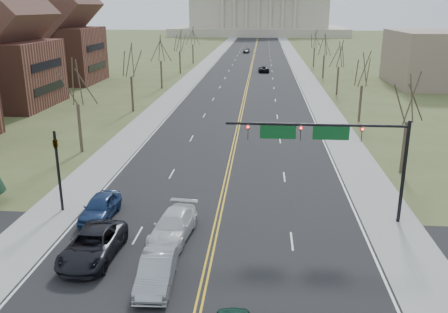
% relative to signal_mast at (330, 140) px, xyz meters
% --- Properties ---
extents(road, '(20.00, 380.00, 0.01)m').
position_rel_signal_mast_xyz_m(road, '(-7.45, 96.50, -5.76)').
color(road, black).
rests_on(road, ground).
extents(cross_road, '(120.00, 14.00, 0.01)m').
position_rel_signal_mast_xyz_m(cross_road, '(-7.45, -7.50, -5.76)').
color(cross_road, black).
rests_on(cross_road, ground).
extents(sidewalk_left, '(4.00, 380.00, 0.03)m').
position_rel_signal_mast_xyz_m(sidewalk_left, '(-19.45, 96.50, -5.75)').
color(sidewalk_left, gray).
rests_on(sidewalk_left, ground).
extents(sidewalk_right, '(4.00, 380.00, 0.03)m').
position_rel_signal_mast_xyz_m(sidewalk_right, '(4.55, 96.50, -5.75)').
color(sidewalk_right, gray).
rests_on(sidewalk_right, ground).
extents(center_line, '(0.42, 380.00, 0.01)m').
position_rel_signal_mast_xyz_m(center_line, '(-7.45, 96.50, -5.75)').
color(center_line, gold).
rests_on(center_line, road).
extents(edge_line_left, '(0.15, 380.00, 0.01)m').
position_rel_signal_mast_xyz_m(edge_line_left, '(-17.25, 96.50, -5.75)').
color(edge_line_left, silver).
rests_on(edge_line_left, road).
extents(edge_line_right, '(0.15, 380.00, 0.01)m').
position_rel_signal_mast_xyz_m(edge_line_right, '(2.35, 96.50, -5.75)').
color(edge_line_right, silver).
rests_on(edge_line_right, road).
extents(capitol, '(90.00, 60.00, 50.00)m').
position_rel_signal_mast_xyz_m(capitol, '(-7.45, 236.41, 8.44)').
color(capitol, '#AFA192').
rests_on(capitol, ground).
extents(signal_mast, '(12.12, 0.44, 7.20)m').
position_rel_signal_mast_xyz_m(signal_mast, '(0.00, 0.00, 0.00)').
color(signal_mast, black).
rests_on(signal_mast, ground).
extents(signal_left, '(0.32, 0.36, 6.00)m').
position_rel_signal_mast_xyz_m(signal_left, '(-18.95, 0.00, -2.05)').
color(signal_left, black).
rests_on(signal_left, ground).
extents(tree_r_0, '(3.74, 3.74, 8.50)m').
position_rel_signal_mast_xyz_m(tree_r_0, '(8.05, 10.50, 0.79)').
color(tree_r_0, '#3D3224').
rests_on(tree_r_0, ground).
extents(tree_l_0, '(3.96, 3.96, 9.00)m').
position_rel_signal_mast_xyz_m(tree_l_0, '(-22.95, 14.50, 1.18)').
color(tree_l_0, '#3D3224').
rests_on(tree_l_0, ground).
extents(tree_r_1, '(3.74, 3.74, 8.50)m').
position_rel_signal_mast_xyz_m(tree_r_1, '(8.05, 30.50, 0.79)').
color(tree_r_1, '#3D3224').
rests_on(tree_r_1, ground).
extents(tree_l_1, '(3.96, 3.96, 9.00)m').
position_rel_signal_mast_xyz_m(tree_l_1, '(-22.95, 34.50, 1.18)').
color(tree_l_1, '#3D3224').
rests_on(tree_l_1, ground).
extents(tree_r_2, '(3.74, 3.74, 8.50)m').
position_rel_signal_mast_xyz_m(tree_r_2, '(8.05, 50.50, 0.79)').
color(tree_r_2, '#3D3224').
rests_on(tree_r_2, ground).
extents(tree_l_2, '(3.96, 3.96, 9.00)m').
position_rel_signal_mast_xyz_m(tree_l_2, '(-22.95, 54.50, 1.18)').
color(tree_l_2, '#3D3224').
rests_on(tree_l_2, ground).
extents(tree_r_3, '(3.74, 3.74, 8.50)m').
position_rel_signal_mast_xyz_m(tree_r_3, '(8.05, 70.50, 0.79)').
color(tree_r_3, '#3D3224').
rests_on(tree_r_3, ground).
extents(tree_l_3, '(3.96, 3.96, 9.00)m').
position_rel_signal_mast_xyz_m(tree_l_3, '(-22.95, 74.50, 1.18)').
color(tree_l_3, '#3D3224').
rests_on(tree_l_3, ground).
extents(tree_r_4, '(3.74, 3.74, 8.50)m').
position_rel_signal_mast_xyz_m(tree_r_4, '(8.05, 90.50, 0.79)').
color(tree_r_4, '#3D3224').
rests_on(tree_r_4, ground).
extents(tree_l_4, '(3.96, 3.96, 9.00)m').
position_rel_signal_mast_xyz_m(tree_l_4, '(-22.95, 94.50, 1.18)').
color(tree_l_4, '#3D3224').
rests_on(tree_l_4, ground).
extents(bldg_left_far, '(17.10, 14.28, 23.25)m').
position_rel_signal_mast_xyz_m(bldg_left_far, '(-45.44, 60.50, 3.78)').
color(bldg_left_far, brown).
rests_on(bldg_left_far, ground).
extents(car_sb_inner_lead, '(1.96, 5.01, 1.62)m').
position_rel_signal_mast_xyz_m(car_sb_inner_lead, '(-9.92, -9.04, -4.94)').
color(car_sb_inner_lead, gray).
rests_on(car_sb_inner_lead, road).
extents(car_sb_outer_lead, '(2.90, 6.04, 1.66)m').
position_rel_signal_mast_xyz_m(car_sb_outer_lead, '(-14.30, -6.55, -4.92)').
color(car_sb_outer_lead, black).
rests_on(car_sb_outer_lead, road).
extents(car_sb_inner_second, '(2.85, 5.76, 1.61)m').
position_rel_signal_mast_xyz_m(car_sb_inner_second, '(-10.05, -3.54, -4.94)').
color(car_sb_inner_second, silver).
rests_on(car_sb_inner_second, road).
extents(car_sb_outer_second, '(2.03, 4.86, 1.64)m').
position_rel_signal_mast_xyz_m(car_sb_outer_second, '(-15.71, -1.05, -4.93)').
color(car_sb_outer_second, navy).
rests_on(car_sb_outer_second, road).
extents(car_far_nb, '(2.61, 5.11, 1.38)m').
position_rel_signal_mast_xyz_m(car_far_nb, '(-4.38, 78.97, -5.06)').
color(car_far_nb, black).
rests_on(car_far_nb, road).
extents(car_far_sb, '(2.34, 4.96, 1.64)m').
position_rel_signal_mast_xyz_m(car_far_sb, '(-10.06, 126.10, -4.93)').
color(car_far_sb, '#4D4F55').
rests_on(car_far_sb, road).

